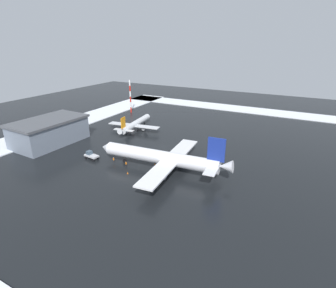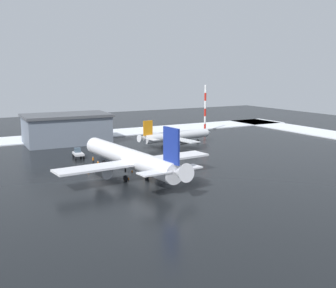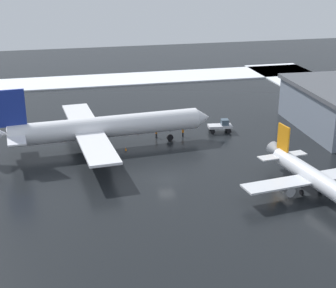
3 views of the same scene
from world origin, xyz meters
name	(u,v)px [view 1 (image 1 of 3)]	position (x,y,z in m)	size (l,w,h in m)	color
ground_plane	(164,147)	(0.00, 0.00, 0.00)	(240.00, 240.00, 0.00)	black
snow_bank_far	(63,126)	(0.00, -50.00, 0.16)	(152.00, 16.00, 0.32)	white
snow_bank_left	(222,107)	(-67.00, 0.00, 0.16)	(14.00, 116.00, 0.32)	white
airplane_foreground_jet	(163,158)	(15.77, 8.24, 3.94)	(33.38, 40.20, 11.93)	white
airplane_parked_starboard	(135,124)	(-11.08, -19.67, 2.60)	(26.51, 22.08, 7.87)	silver
pushback_tug	(91,155)	(19.48, -15.41, 1.28)	(2.71, 4.80, 2.50)	silver
ground_crew_by_nose_gear	(126,164)	(18.95, -2.37, 0.97)	(0.36, 0.36, 1.71)	black
ground_crew_beside_wing	(114,160)	(18.36, -7.40, 0.97)	(0.36, 0.36, 1.71)	black
antenna_mast	(130,97)	(-33.69, -38.05, 8.24)	(0.70, 0.70, 16.48)	red
cargo_hangar	(50,131)	(15.85, -37.93, 4.44)	(25.48, 15.81, 8.80)	slate
traffic_cone_near_nose	(166,172)	(16.89, 9.66, 0.28)	(0.36, 0.36, 0.55)	orange
traffic_cone_mid_line	(155,164)	(13.68, 4.28, 0.28)	(0.36, 0.36, 0.55)	orange
traffic_cone_wingtip_side	(128,173)	(22.24, 0.56, 0.28)	(0.36, 0.36, 0.55)	orange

